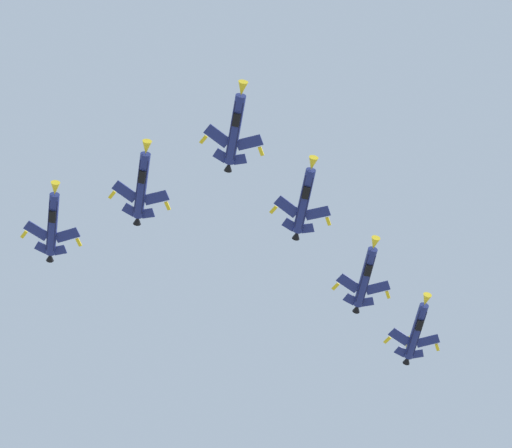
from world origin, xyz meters
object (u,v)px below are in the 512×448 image
object	(u,v)px
fighter_jet_right_outer	(53,223)
fighter_jet_left_wing	(304,199)
fighter_jet_lead	(235,128)
fighter_jet_right_wing	(142,184)
fighter_jet_trail_slot	(416,330)
fighter_jet_left_outer	(366,276)

from	to	relation	value
fighter_jet_right_outer	fighter_jet_left_wing	bearing A→B (deg)	163.08
fighter_jet_lead	fighter_jet_right_wing	xyz separation A→B (m)	(-11.79, 14.79, 0.90)
fighter_jet_left_wing	fighter_jet_trail_slot	world-z (taller)	fighter_jet_trail_slot
fighter_jet_left_wing	fighter_jet_right_wing	size ratio (longest dim) A/B	1.00
fighter_jet_right_outer	fighter_jet_trail_slot	xyz separation A→B (m)	(67.98, 3.27, -0.37)
fighter_jet_lead	fighter_jet_trail_slot	size ratio (longest dim) A/B	1.00
fighter_jet_lead	fighter_jet_right_outer	world-z (taller)	fighter_jet_right_outer
fighter_jet_right_outer	fighter_jet_trail_slot	bearing A→B (deg)	-169.91
fighter_jet_lead	fighter_jet_right_outer	size ratio (longest dim) A/B	1.00
fighter_jet_left_outer	fighter_jet_right_outer	bearing A→B (deg)	1.05
fighter_jet_lead	fighter_jet_trail_slot	bearing A→B (deg)	-137.19
fighter_jet_left_outer	fighter_jet_trail_slot	distance (m)	16.31
fighter_jet_left_wing	fighter_jet_right_wing	world-z (taller)	fighter_jet_left_wing
fighter_jet_right_outer	fighter_jet_trail_slot	distance (m)	68.06
fighter_jet_left_wing	fighter_jet_right_wing	xyz separation A→B (m)	(-26.65, 4.89, -0.12)
fighter_jet_lead	fighter_jet_trail_slot	world-z (taller)	fighter_jet_trail_slot
fighter_jet_lead	fighter_jet_right_wing	size ratio (longest dim) A/B	1.00
fighter_jet_right_wing	fighter_jet_right_outer	bearing A→B (deg)	-37.88
fighter_jet_right_wing	fighter_jet_left_outer	bearing A→B (deg)	-163.34
fighter_jet_lead	fighter_jet_right_wing	distance (m)	18.94
fighter_jet_left_wing	fighter_jet_trail_slot	size ratio (longest dim) A/B	1.00
fighter_jet_left_outer	fighter_jet_right_outer	distance (m)	54.96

